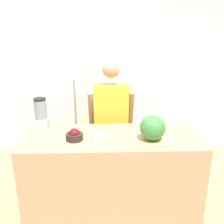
{
  "coord_description": "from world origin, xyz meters",
  "views": [
    {
      "loc": [
        -0.08,
        -1.98,
        2.01
      ],
      "look_at": [
        0.0,
        0.38,
        1.2
      ],
      "focal_mm": 40.0,
      "sensor_mm": 36.0,
      "label": 1
    }
  ],
  "objects_px": {
    "refrigerator": "(65,106)",
    "blender": "(41,115)",
    "bowl_cherries": "(74,135)",
    "person": "(111,123)",
    "watermelon": "(153,128)",
    "bowl_cream": "(97,136)"
  },
  "relations": [
    {
      "from": "refrigerator",
      "to": "blender",
      "type": "distance_m",
      "value": 1.07
    },
    {
      "from": "bowl_cherries",
      "to": "blender",
      "type": "height_order",
      "value": "blender"
    },
    {
      "from": "refrigerator",
      "to": "person",
      "type": "distance_m",
      "value": 0.9
    },
    {
      "from": "refrigerator",
      "to": "watermelon",
      "type": "distance_m",
      "value": 1.76
    },
    {
      "from": "watermelon",
      "to": "blender",
      "type": "relative_size",
      "value": 0.72
    },
    {
      "from": "bowl_cream",
      "to": "blender",
      "type": "height_order",
      "value": "blender"
    },
    {
      "from": "refrigerator",
      "to": "bowl_cherries",
      "type": "xyz_separation_m",
      "value": [
        0.29,
        -1.34,
        0.12
      ]
    },
    {
      "from": "bowl_cream",
      "to": "bowl_cherries",
      "type": "bearing_deg",
      "value": -176.5
    },
    {
      "from": "bowl_cream",
      "to": "person",
      "type": "bearing_deg",
      "value": 77.6
    },
    {
      "from": "bowl_cherries",
      "to": "bowl_cream",
      "type": "height_order",
      "value": "bowl_cherries"
    },
    {
      "from": "refrigerator",
      "to": "bowl_cream",
      "type": "relative_size",
      "value": 13.87
    },
    {
      "from": "person",
      "to": "bowl_cream",
      "type": "bearing_deg",
      "value": -102.4
    },
    {
      "from": "refrigerator",
      "to": "bowl_cream",
      "type": "xyz_separation_m",
      "value": [
        0.51,
        -1.33,
        0.11
      ]
    },
    {
      "from": "watermelon",
      "to": "blender",
      "type": "xyz_separation_m",
      "value": [
        -1.15,
        0.35,
        0.02
      ]
    },
    {
      "from": "bowl_cherries",
      "to": "blender",
      "type": "distance_m",
      "value": 0.5
    },
    {
      "from": "blender",
      "to": "refrigerator",
      "type": "bearing_deg",
      "value": 84.9
    },
    {
      "from": "refrigerator",
      "to": "blender",
      "type": "xyz_separation_m",
      "value": [
        -0.09,
        -1.04,
        0.24
      ]
    },
    {
      "from": "blender",
      "to": "watermelon",
      "type": "bearing_deg",
      "value": -16.88
    },
    {
      "from": "bowl_cherries",
      "to": "blender",
      "type": "bearing_deg",
      "value": 142.25
    },
    {
      "from": "person",
      "to": "bowl_cherries",
      "type": "xyz_separation_m",
      "value": [
        -0.38,
        -0.75,
        0.17
      ]
    },
    {
      "from": "refrigerator",
      "to": "person",
      "type": "bearing_deg",
      "value": -41.27
    },
    {
      "from": "blender",
      "to": "person",
      "type": "bearing_deg",
      "value": 30.3
    }
  ]
}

